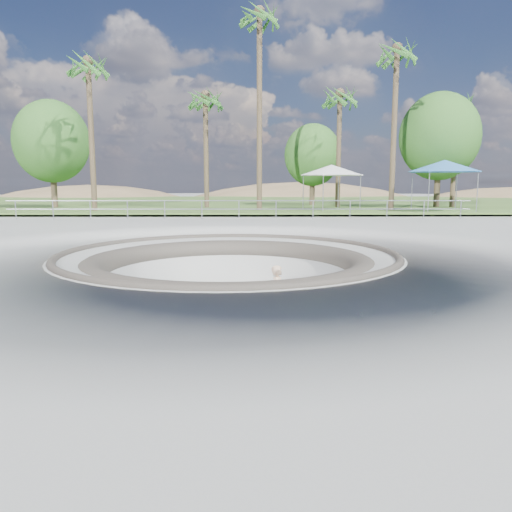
{
  "coord_description": "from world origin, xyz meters",
  "views": [
    {
      "loc": [
        0.72,
        -14.93,
        2.15
      ],
      "look_at": [
        0.83,
        0.26,
        -0.1
      ],
      "focal_mm": 35.0,
      "sensor_mm": 36.0,
      "label": 1
    }
  ],
  "objects": [
    {
      "name": "palm_a",
      "position": [
        -9.8,
        18.49,
        9.24
      ],
      "size": [
        2.6,
        2.6,
        10.47
      ],
      "color": "brown",
      "rests_on": "ground"
    },
    {
      "name": "canopy_blue",
      "position": [
        13.34,
        18.15,
        3.19
      ],
      "size": [
        6.58,
        6.58,
        3.32
      ],
      "color": "gray",
      "rests_on": "ground"
    },
    {
      "name": "palm_f",
      "position": [
        16.04,
        23.36,
        7.74
      ],
      "size": [
        2.6,
        2.6,
        8.85
      ],
      "color": "brown",
      "rests_on": "ground"
    },
    {
      "name": "skate_bowl",
      "position": [
        0.0,
        0.0,
        -1.83
      ],
      "size": [
        14.0,
        14.0,
        4.1
      ],
      "color": "#999994",
      "rests_on": "ground"
    },
    {
      "name": "grass_strip",
      "position": [
        0.0,
        34.0,
        0.22
      ],
      "size": [
        180.0,
        36.0,
        0.12
      ],
      "color": "#3C5823",
      "rests_on": "ground"
    },
    {
      "name": "palm_d",
      "position": [
        7.18,
        22.97,
        8.13
      ],
      "size": [
        2.6,
        2.6,
        9.26
      ],
      "color": "brown",
      "rests_on": "ground"
    },
    {
      "name": "canopy_white",
      "position": [
        6.18,
        19.81,
        2.97
      ],
      "size": [
        5.67,
        5.67,
        3.07
      ],
      "color": "gray",
      "rests_on": "ground"
    },
    {
      "name": "safety_railing",
      "position": [
        0.0,
        12.0,
        0.69
      ],
      "size": [
        25.0,
        0.06,
        1.03
      ],
      "color": "gray",
      "rests_on": "ground"
    },
    {
      "name": "palm_b",
      "position": [
        -2.7,
        22.68,
        7.94
      ],
      "size": [
        2.6,
        2.6,
        9.06
      ],
      "color": "brown",
      "rests_on": "ground"
    },
    {
      "name": "skater",
      "position": [
        1.45,
        -1.06,
        -0.99
      ],
      "size": [
        0.52,
        0.67,
        1.64
      ],
      "primitive_type": "imported",
      "rotation": [
        0.0,
        0.0,
        1.33
      ],
      "color": "#DEB68F",
      "rests_on": "skateboard"
    },
    {
      "name": "ground",
      "position": [
        0.0,
        0.0,
        0.0
      ],
      "size": [
        180.0,
        180.0,
        0.0
      ],
      "primitive_type": "plane",
      "color": "#999994",
      "rests_on": "ground"
    },
    {
      "name": "bushy_tree_left",
      "position": [
        -14.05,
        22.6,
        5.1
      ],
      "size": [
        5.51,
        5.01,
        7.95
      ],
      "color": "brown",
      "rests_on": "ground"
    },
    {
      "name": "skateboard",
      "position": [
        1.45,
        -1.06,
        -1.83
      ],
      "size": [
        0.9,
        0.43,
        0.09
      ],
      "color": "olive",
      "rests_on": "ground"
    },
    {
      "name": "palm_e",
      "position": [
        10.16,
        19.01,
        10.12
      ],
      "size": [
        2.6,
        2.6,
        11.43
      ],
      "color": "brown",
      "rests_on": "ground"
    },
    {
      "name": "distant_hills",
      "position": [
        3.78,
        57.17,
        -7.02
      ],
      "size": [
        103.2,
        45.0,
        28.6
      ],
      "color": "brown",
      "rests_on": "ground"
    },
    {
      "name": "bushy_tree_mid",
      "position": [
        5.73,
        27.07,
        4.37
      ],
      "size": [
        4.69,
        4.27,
        6.77
      ],
      "color": "brown",
      "rests_on": "ground"
    },
    {
      "name": "palm_c",
      "position": [
        1.2,
        19.32,
        12.24
      ],
      "size": [
        2.6,
        2.6,
        13.76
      ],
      "color": "brown",
      "rests_on": "ground"
    },
    {
      "name": "bushy_tree_right",
      "position": [
        14.84,
        23.37,
        5.55
      ],
      "size": [
        6.01,
        5.47,
        8.67
      ],
      "color": "brown",
      "rests_on": "ground"
    }
  ]
}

